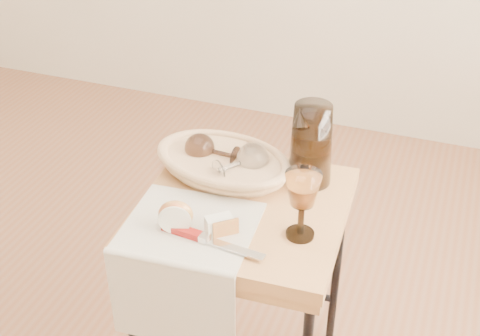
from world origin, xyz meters
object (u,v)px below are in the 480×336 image
at_px(tea_towel, 190,227).
at_px(goblet_lying_b, 238,163).
at_px(wine_goblet, 302,205).
at_px(pitcher, 311,144).
at_px(side_table, 243,300).
at_px(bread_basket, 223,165).
at_px(goblet_lying_a, 215,152).
at_px(apple_half, 176,215).
at_px(table_knife, 208,238).

height_order(tea_towel, goblet_lying_b, goblet_lying_b).
relative_size(tea_towel, goblet_lying_b, 2.22).
height_order(tea_towel, wine_goblet, wine_goblet).
bearing_deg(goblet_lying_b, pitcher, -32.28).
bearing_deg(side_table, bread_basket, 130.19).
distance_m(side_table, goblet_lying_a, 0.41).
bearing_deg(tea_towel, side_table, 52.19).
xyz_separation_m(goblet_lying_a, apple_half, (0.02, -0.28, -0.01)).
bearing_deg(side_table, tea_towel, -123.58).
bearing_deg(goblet_lying_b, wine_goblet, -91.38).
bearing_deg(goblet_lying_b, apple_half, -158.99).
bearing_deg(bread_basket, tea_towel, -77.83).
distance_m(goblet_lying_b, table_knife, 0.27).
distance_m(goblet_lying_a, pitcher, 0.26).
distance_m(side_table, tea_towel, 0.36).
bearing_deg(pitcher, tea_towel, -149.82).
height_order(goblet_lying_a, apple_half, goblet_lying_a).
distance_m(bread_basket, goblet_lying_a, 0.04).
relative_size(goblet_lying_a, table_knife, 0.52).
bearing_deg(goblet_lying_a, side_table, 138.92).
bearing_deg(wine_goblet, bread_basket, 145.31).
relative_size(bread_basket, table_knife, 1.33).
xyz_separation_m(side_table, pitcher, (0.12, 0.16, 0.43)).
relative_size(tea_towel, table_knife, 1.20).
height_order(pitcher, apple_half, pitcher).
relative_size(goblet_lying_a, wine_goblet, 0.77).
relative_size(pitcher, apple_half, 3.16).
relative_size(goblet_lying_b, table_knife, 0.54).
xyz_separation_m(goblet_lying_b, pitcher, (0.17, 0.07, 0.05)).
distance_m(tea_towel, goblet_lying_b, 0.23).
relative_size(goblet_lying_b, pitcher, 0.53).
xyz_separation_m(wine_goblet, apple_half, (-0.28, -0.08, -0.04)).
distance_m(side_table, pitcher, 0.47).
bearing_deg(pitcher, side_table, -151.30).
bearing_deg(goblet_lying_b, table_knife, -138.60).
bearing_deg(tea_towel, goblet_lying_b, 76.12).
height_order(side_table, apple_half, apple_half).
relative_size(goblet_lying_a, goblet_lying_b, 0.96).
bearing_deg(apple_half, bread_basket, 68.24).
distance_m(pitcher, table_knife, 0.37).
bearing_deg(apple_half, wine_goblet, -2.66).
xyz_separation_m(side_table, goblet_lying_a, (-0.13, 0.13, 0.37)).
bearing_deg(table_knife, wine_goblet, 34.72).
xyz_separation_m(pitcher, table_knife, (-0.14, -0.33, -0.09)).
distance_m(goblet_lying_b, wine_goblet, 0.27).
relative_size(goblet_lying_b, apple_half, 1.68).
bearing_deg(tea_towel, apple_half, -150.61).
bearing_deg(goblet_lying_b, goblet_lying_a, 102.25).
distance_m(side_table, wine_goblet, 0.44).
bearing_deg(wine_goblet, apple_half, -164.01).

